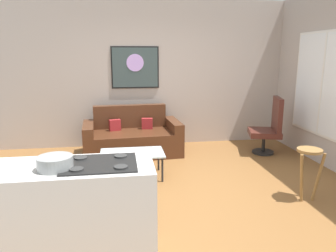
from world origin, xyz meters
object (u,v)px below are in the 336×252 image
at_px(coffee_table, 132,155).
at_px(armchair, 269,127).
at_px(couch, 132,138).
at_px(bar_stool, 309,162).
at_px(mixing_bowl, 55,163).
at_px(wall_painting, 135,67).

xyz_separation_m(coffee_table, armchair, (2.50, 0.80, 0.14)).
distance_m(couch, bar_stool, 3.04).
xyz_separation_m(armchair, mixing_bowl, (-3.17, -2.79, 0.45)).
height_order(coffee_table, wall_painting, wall_painting).
xyz_separation_m(armchair, wall_painting, (-2.35, 0.94, 1.04)).
xyz_separation_m(coffee_table, wall_painting, (0.15, 1.74, 1.18)).
bearing_deg(armchair, bar_stool, -101.88).
height_order(coffee_table, armchair, armchair).
xyz_separation_m(bar_stool, mixing_bowl, (-2.78, -0.93, 0.45)).
height_order(bar_stool, mixing_bowl, mixing_bowl).
bearing_deg(armchair, wall_painting, 158.21).
relative_size(mixing_bowl, wall_painting, 0.31).
distance_m(bar_stool, wall_painting, 3.57).
xyz_separation_m(bar_stool, wall_painting, (-1.95, 2.80, 1.04)).
height_order(couch, coffee_table, couch).
bearing_deg(bar_stool, coffee_table, 153.27).
height_order(coffee_table, bar_stool, bar_stool).
distance_m(armchair, mixing_bowl, 4.25).
distance_m(armchair, wall_painting, 2.73).
bearing_deg(mixing_bowl, bar_stool, 18.50).
bearing_deg(bar_stool, mixing_bowl, -161.50).
height_order(armchair, bar_stool, armchair).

